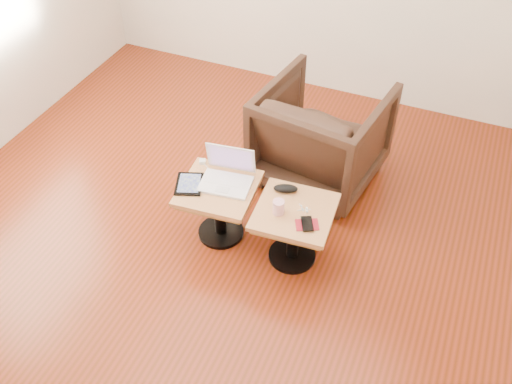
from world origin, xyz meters
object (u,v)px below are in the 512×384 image
at_px(side_table_left, 219,199).
at_px(armchair, 322,135).
at_px(side_table_right, 294,222).
at_px(laptop, 227,176).
at_px(striped_cup, 279,207).

relative_size(side_table_left, armchair, 0.61).
bearing_deg(armchair, side_table_left, 71.57).
xyz_separation_m(side_table_right, laptop, (-0.51, 0.09, 0.16)).
relative_size(side_table_left, side_table_right, 1.01).
bearing_deg(armchair, laptop, 71.21).
relative_size(side_table_left, laptop, 1.46).
bearing_deg(striped_cup, armchair, 90.75).
relative_size(side_table_right, striped_cup, 5.45).
bearing_deg(side_table_left, striped_cup, -13.93).
distance_m(side_table_left, striped_cup, 0.49).
xyz_separation_m(side_table_left, armchair, (0.44, 0.87, 0.06)).
xyz_separation_m(striped_cup, armchair, (-0.01, 0.94, -0.10)).
distance_m(side_table_left, laptop, 0.18).
relative_size(striped_cup, armchair, 0.11).
relative_size(side_table_right, laptop, 1.44).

